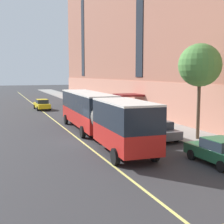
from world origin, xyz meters
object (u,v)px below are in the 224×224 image
at_px(parked_car_black_1, 72,101).
at_px(taxi_cab, 42,104).
at_px(city_bus, 97,113).
at_px(parked_car_darkgray_4, 81,104).
at_px(street_tree_mid_block, 200,66).
at_px(parked_car_darkgray_3, 157,130).
at_px(parked_car_navy_6, 96,109).
at_px(parked_car_champagne_2, 122,118).
at_px(parked_car_green_0, 219,151).

height_order(parked_car_black_1, taxi_cab, same).
distance_m(city_bus, parked_car_darkgray_4, 21.18).
relative_size(parked_car_black_1, parked_car_darkgray_4, 1.04).
xyz_separation_m(city_bus, street_tree_mid_block, (7.08, -4.04, 3.85)).
xyz_separation_m(taxi_cab, street_tree_mid_block, (8.55, -26.48, 5.15)).
height_order(parked_car_darkgray_3, parked_car_navy_6, same).
bearing_deg(parked_car_darkgray_3, parked_car_champagne_2, 90.18).
bearing_deg(parked_car_black_1, street_tree_mid_block, -84.83).
relative_size(city_bus, parked_car_navy_6, 4.51).
distance_m(parked_car_navy_6, taxi_cab, 10.08).
bearing_deg(parked_car_green_0, parked_car_black_1, 89.96).
distance_m(city_bus, parked_car_black_1, 27.56).
relative_size(parked_car_green_0, street_tree_mid_block, 0.58).
height_order(city_bus, parked_car_green_0, city_bus).
distance_m(parked_car_green_0, parked_car_darkgray_3, 7.54).
bearing_deg(street_tree_mid_block, parked_car_darkgray_3, 151.66).
height_order(city_bus, parked_car_black_1, city_bus).
distance_m(parked_car_champagne_2, parked_car_darkgray_3, 7.23).
bearing_deg(parked_car_green_0, city_bus, 112.83).
xyz_separation_m(parked_car_green_0, parked_car_navy_6, (0.10, 24.23, -0.00)).
xyz_separation_m(city_bus, parked_car_darkgray_4, (4.12, 20.74, -1.30)).
distance_m(city_bus, parked_car_green_0, 10.98).
distance_m(city_bus, parked_car_champagne_2, 6.46).
xyz_separation_m(parked_car_navy_6, street_tree_mid_block, (2.75, -18.23, 5.15)).
relative_size(parked_car_darkgray_3, parked_car_navy_6, 1.14).
height_order(city_bus, parked_car_champagne_2, city_bus).
distance_m(parked_car_green_0, taxi_cab, 32.98).
height_order(city_bus, parked_car_darkgray_3, city_bus).
relative_size(parked_car_darkgray_3, street_tree_mid_block, 0.65).
bearing_deg(parked_car_navy_6, parked_car_green_0, -90.24).
height_order(parked_car_black_1, parked_car_champagne_2, same).
height_order(parked_car_darkgray_3, taxi_cab, same).
bearing_deg(parked_car_black_1, parked_car_darkgray_3, -90.03).
xyz_separation_m(parked_car_darkgray_4, parked_car_navy_6, (0.21, -6.55, -0.00)).
bearing_deg(parked_car_green_0, parked_car_champagne_2, 90.04).
xyz_separation_m(parked_car_black_1, parked_car_navy_6, (0.07, -13.01, -0.00)).
relative_size(parked_car_black_1, parked_car_navy_6, 1.05).
relative_size(parked_car_black_1, parked_car_darkgray_3, 0.92).
height_order(parked_car_darkgray_3, street_tree_mid_block, street_tree_mid_block).
xyz_separation_m(city_bus, parked_car_black_1, (4.26, 27.19, -1.30)).
bearing_deg(parked_car_black_1, taxi_cab, -140.24).
xyz_separation_m(parked_car_black_1, street_tree_mid_block, (2.83, -31.24, 5.15)).
bearing_deg(parked_car_green_0, parked_car_darkgray_4, 90.20).
xyz_separation_m(parked_car_green_0, taxi_cab, (-5.69, 32.48, 0.00)).
bearing_deg(parked_car_green_0, taxi_cab, 99.94).
bearing_deg(parked_car_champagne_2, parked_car_darkgray_3, -89.82).
xyz_separation_m(parked_car_darkgray_4, street_tree_mid_block, (2.96, -24.78, 5.15)).
distance_m(parked_car_champagne_2, parked_car_darkgray_4, 16.02).
height_order(taxi_cab, street_tree_mid_block, street_tree_mid_block).
height_order(parked_car_green_0, parked_car_black_1, same).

